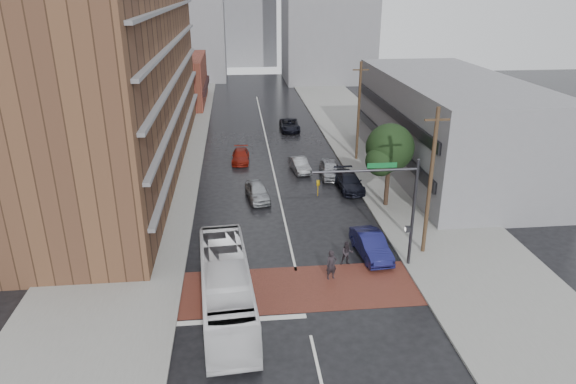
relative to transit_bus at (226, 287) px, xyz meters
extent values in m
plane|color=black|center=(4.30, 1.36, -1.53)|extent=(160.00, 160.00, 0.00)
cube|color=maroon|center=(4.30, 1.86, -1.52)|extent=(14.00, 5.00, 0.02)
cube|color=gray|center=(-7.20, 26.36, -1.45)|extent=(9.00, 90.00, 0.15)
cube|color=gray|center=(15.80, 26.36, -1.45)|extent=(9.00, 90.00, 0.15)
cube|color=brown|center=(-9.70, 25.36, 12.47)|extent=(10.00, 44.00, 28.00)
cube|color=brown|center=(-7.70, 55.36, 1.97)|extent=(8.00, 16.00, 7.00)
cube|color=gray|center=(20.80, 21.36, 2.97)|extent=(11.00, 26.00, 9.00)
cube|color=gray|center=(4.30, 96.36, 10.47)|extent=(12.00, 10.00, 24.00)
cylinder|color=#332319|center=(12.80, 13.36, 0.47)|extent=(0.36, 0.36, 4.00)
sphere|color=black|center=(12.80, 13.36, 3.47)|extent=(3.80, 3.80, 3.80)
sphere|color=black|center=(11.90, 12.56, 2.67)|extent=(2.40, 2.40, 2.40)
sphere|color=black|center=(13.60, 14.16, 2.87)|extent=(2.60, 2.60, 2.60)
cylinder|color=#2D2D33|center=(11.60, 3.86, 2.07)|extent=(0.20, 0.20, 7.20)
cylinder|color=#2D2D33|center=(8.40, 3.86, 5.07)|extent=(6.40, 0.16, 0.16)
imported|color=gold|center=(5.60, 3.86, 4.07)|extent=(0.20, 0.16, 1.00)
cube|color=#0C5926|center=(9.40, 3.86, 5.37)|extent=(1.80, 0.05, 0.30)
cube|color=#2D2D33|center=(11.35, 3.86, 1.07)|extent=(0.30, 0.30, 0.35)
cylinder|color=#473321|center=(13.10, 5.36, 3.47)|extent=(0.26, 0.26, 10.00)
cube|color=#473321|center=(13.10, 5.36, 7.67)|extent=(1.60, 0.12, 0.12)
cylinder|color=#473321|center=(13.10, 25.36, 3.47)|extent=(0.26, 0.26, 10.00)
cube|color=#473321|center=(13.10, 25.36, 7.67)|extent=(1.60, 0.12, 0.12)
imported|color=white|center=(0.00, 0.00, 0.00)|extent=(3.37, 11.14, 3.06)
imported|color=black|center=(6.34, 2.75, -0.57)|extent=(0.79, 0.61, 1.91)
imported|color=#262126|center=(7.66, 4.36, -0.70)|extent=(0.81, 0.64, 1.65)
imported|color=#A5A8AD|center=(2.42, 15.79, -0.80)|extent=(2.27, 4.45, 1.45)
imported|color=#989B9F|center=(6.83, 22.47, -0.87)|extent=(1.95, 4.16, 1.32)
imported|color=maroon|center=(1.18, 25.96, -0.92)|extent=(1.94, 4.31, 1.23)
imported|color=black|center=(7.46, 37.67, -0.84)|extent=(2.34, 5.00, 1.39)
imported|color=#15164B|center=(9.50, 5.36, -0.76)|extent=(2.07, 4.83, 1.55)
imported|color=black|center=(10.60, 17.36, -0.82)|extent=(2.20, 4.99, 1.42)
imported|color=#98999F|center=(9.50, 20.70, -0.76)|extent=(2.13, 4.64, 1.54)
camera|label=1|loc=(0.91, -24.19, 15.28)|focal=32.00mm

